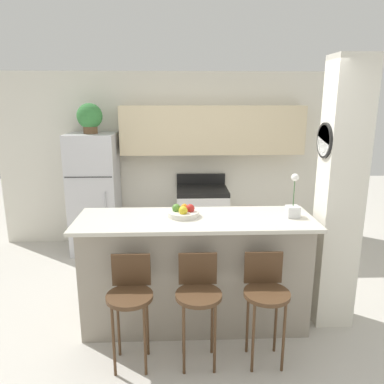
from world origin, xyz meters
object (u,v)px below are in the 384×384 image
refrigerator (95,194)px  bar_stool_right (266,293)px  bar_stool_left (130,296)px  fruit_bowl (183,212)px  bar_stool_mid (198,294)px  stove_range (202,218)px  trash_bin (134,242)px  potted_plant_on_fridge (90,117)px  orchid_vase (293,205)px

refrigerator → bar_stool_right: (1.90, -2.45, -0.23)m
bar_stool_left → fruit_bowl: (0.44, 0.62, 0.51)m
bar_stool_left → fruit_bowl: bearing=54.4°
bar_stool_right → bar_stool_mid: bearing=180.0°
bar_stool_right → stove_range: bearing=98.5°
stove_range → bar_stool_mid: size_ratio=1.15×
fruit_bowl → trash_bin: (-0.69, 1.62, -0.94)m
potted_plant_on_fridge → orchid_vase: (2.27, -1.89, -0.72)m
potted_plant_on_fridge → fruit_bowl: bearing=-56.0°
stove_range → trash_bin: size_ratio=2.82×
refrigerator → bar_stool_mid: size_ratio=1.83×
refrigerator → trash_bin: (0.55, -0.21, -0.66)m
refrigerator → fruit_bowl: bearing=-56.0°
stove_range → bar_stool_mid: bearing=-94.4°
bar_stool_left → bar_stool_right: same height
bar_stool_left → trash_bin: bearing=96.1°
stove_range → bar_stool_left: bearing=-106.9°
trash_bin → orchid_vase: bearing=-44.3°
orchid_vase → fruit_bowl: (-1.03, 0.06, -0.08)m
orchid_vase → fruit_bowl: orchid_vase is taller
refrigerator → potted_plant_on_fridge: potted_plant_on_fridge is taller
orchid_vase → fruit_bowl: size_ratio=1.41×
bar_stool_right → orchid_vase: size_ratio=2.24×
trash_bin → stove_range: bearing=12.6°
bar_stool_mid → trash_bin: bearing=109.6°
potted_plant_on_fridge → fruit_bowl: potted_plant_on_fridge is taller
fruit_bowl → bar_stool_left: bearing=-125.6°
bar_stool_left → trash_bin: bar_stool_left is taller
bar_stool_left → fruit_bowl: size_ratio=3.15×
fruit_bowl → potted_plant_on_fridge: bearing=124.0°
fruit_bowl → stove_range: bearing=80.7°
bar_stool_mid → bar_stool_left: bearing=180.0°
bar_stool_mid → fruit_bowl: size_ratio=3.15×
refrigerator → bar_stool_left: size_ratio=1.83×
fruit_bowl → bar_stool_mid: bearing=-79.9°
refrigerator → stove_range: (1.54, 0.01, -0.39)m
refrigerator → bar_stool_mid: (1.35, -2.45, -0.23)m
stove_range → fruit_bowl: (-0.30, -1.84, 0.67)m
bar_stool_left → orchid_vase: bearing=20.9°
bar_stool_mid → fruit_bowl: bearing=100.1°
bar_stool_mid → bar_stool_right: (0.56, 0.00, 0.00)m
bar_stool_right → fruit_bowl: (-0.67, 0.62, 0.51)m
stove_range → orchid_vase: 2.16m
bar_stool_left → bar_stool_right: size_ratio=1.00×
stove_range → orchid_vase: size_ratio=2.57×
bar_stool_left → stove_range: bearing=73.1°
stove_range → trash_bin: (-0.99, -0.22, -0.27)m
bar_stool_right → refrigerator: bearing=127.8°
refrigerator → stove_range: bearing=0.3°
refrigerator → bar_stool_mid: bearing=-61.2°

